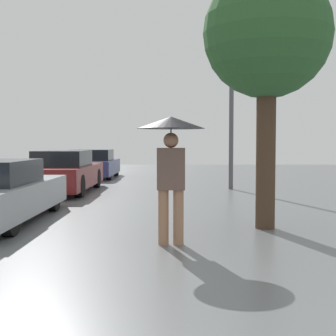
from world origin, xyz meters
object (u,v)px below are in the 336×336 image
(parked_car_third, at_px, (65,173))
(tree, at_px, (267,37))
(parked_car_farthest, at_px, (93,165))
(pedestrian, at_px, (171,146))
(street_lamp, at_px, (231,92))

(parked_car_third, xyz_separation_m, tree, (4.85, -5.92, 2.69))
(parked_car_third, height_order, parked_car_farthest, parked_car_third)
(pedestrian, height_order, tree, tree)
(pedestrian, xyz_separation_m, parked_car_third, (-3.21, 7.24, -0.85))
(pedestrian, height_order, parked_car_third, pedestrian)
(parked_car_farthest, distance_m, street_lamp, 7.53)
(parked_car_third, bearing_deg, parked_car_farthest, 91.06)
(tree, height_order, street_lamp, street_lamp)
(parked_car_third, height_order, tree, tree)
(parked_car_farthest, relative_size, street_lamp, 0.83)
(pedestrian, distance_m, parked_car_farthest, 13.42)
(pedestrian, bearing_deg, tree, 39.03)
(tree, xyz_separation_m, street_lamp, (0.27, 6.85, -0.20))
(tree, relative_size, street_lamp, 0.94)
(parked_car_farthest, height_order, tree, tree)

